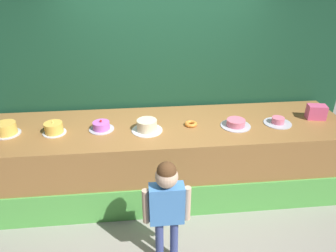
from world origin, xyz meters
TOP-DOWN VIEW (x-y plane):
  - ground_plane at (0.00, 0.00)m, footprint 12.00×12.00m
  - stage_platform at (0.00, 0.55)m, footprint 4.36×1.14m
  - curtain_backdrop at (0.00, 1.22)m, footprint 5.07×0.08m
  - child_figure at (-0.14, -0.59)m, footprint 0.44×0.20m
  - pink_box at (1.85, 0.55)m, footprint 0.24×0.18m
  - donut at (0.26, 0.52)m, footprint 0.15×0.15m
  - cake_far_left at (-1.85, 0.52)m, footprint 0.29×0.29m
  - cake_left at (-1.32, 0.49)m, footprint 0.26×0.26m
  - cake_center_left at (-0.79, 0.52)m, footprint 0.29×0.29m
  - cake_center_right at (-0.26, 0.44)m, footprint 0.36×0.36m
  - cake_right at (0.79, 0.45)m, footprint 0.36×0.36m
  - cake_far_right at (1.32, 0.46)m, footprint 0.33×0.33m

SIDE VIEW (x-z plane):
  - ground_plane at x=0.00m, z-range 0.00..0.00m
  - stage_platform at x=0.00m, z-range 0.00..0.93m
  - child_figure at x=-0.14m, z-range 0.17..1.32m
  - donut at x=0.26m, z-range 0.93..0.97m
  - cake_far_right at x=1.32m, z-range 0.92..1.00m
  - cake_right at x=0.79m, z-range 0.92..1.01m
  - cake_center_left at x=-0.79m, z-range 0.91..1.03m
  - cake_center_right at x=-0.26m, z-range 0.92..1.06m
  - cake_left at x=-1.32m, z-range 0.90..1.07m
  - cake_far_left at x=-1.85m, z-range 0.92..1.06m
  - pink_box at x=1.85m, z-range 0.93..1.11m
  - curtain_backdrop at x=0.00m, z-range 0.00..3.19m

